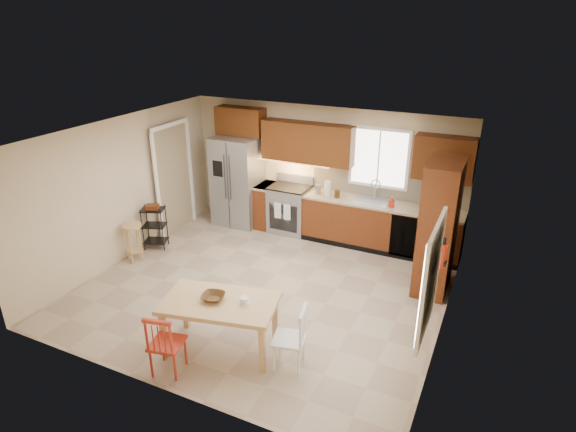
{
  "coord_description": "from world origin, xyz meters",
  "views": [
    {
      "loc": [
        3.2,
        -5.86,
        4.1
      ],
      "look_at": [
        0.25,
        0.4,
        1.15
      ],
      "focal_mm": 30.0,
      "sensor_mm": 36.0,
      "label": 1
    }
  ],
  "objects_px": {
    "bar_stool": "(134,243)",
    "utility_cart": "(155,228)",
    "range_stove": "(290,209)",
    "refrigerator": "(238,181)",
    "soap_bottle": "(392,202)",
    "table_bowl": "(213,300)",
    "chair_white": "(289,338)",
    "fire_extinguisher": "(441,256)",
    "table_jar": "(245,302)",
    "dining_table": "(221,325)",
    "pantry": "(439,227)",
    "chair_red": "(167,342)"
  },
  "relations": [
    {
      "from": "range_stove",
      "to": "fire_extinguisher",
      "type": "distance_m",
      "value": 3.83
    },
    {
      "from": "dining_table",
      "to": "chair_red",
      "type": "relative_size",
      "value": 1.7
    },
    {
      "from": "fire_extinguisher",
      "to": "table_jar",
      "type": "distance_m",
      "value": 2.68
    },
    {
      "from": "fire_extinguisher",
      "to": "bar_stool",
      "type": "distance_m",
      "value": 5.19
    },
    {
      "from": "fire_extinguisher",
      "to": "chair_white",
      "type": "height_order",
      "value": "fire_extinguisher"
    },
    {
      "from": "dining_table",
      "to": "table_bowl",
      "type": "relative_size",
      "value": 4.94
    },
    {
      "from": "chair_white",
      "to": "dining_table",
      "type": "bearing_deg",
      "value": 80.54
    },
    {
      "from": "dining_table",
      "to": "chair_red",
      "type": "xyz_separation_m",
      "value": [
        -0.35,
        -0.65,
        0.07
      ]
    },
    {
      "from": "fire_extinguisher",
      "to": "table_jar",
      "type": "relative_size",
      "value": 3.14
    },
    {
      "from": "range_stove",
      "to": "fire_extinguisher",
      "type": "height_order",
      "value": "fire_extinguisher"
    },
    {
      "from": "soap_bottle",
      "to": "fire_extinguisher",
      "type": "height_order",
      "value": "fire_extinguisher"
    },
    {
      "from": "fire_extinguisher",
      "to": "table_bowl",
      "type": "height_order",
      "value": "fire_extinguisher"
    },
    {
      "from": "chair_red",
      "to": "chair_white",
      "type": "bearing_deg",
      "value": 15.83
    },
    {
      "from": "range_stove",
      "to": "soap_bottle",
      "type": "bearing_deg",
      "value": -2.4
    },
    {
      "from": "table_bowl",
      "to": "bar_stool",
      "type": "bearing_deg",
      "value": 151.69
    },
    {
      "from": "refrigerator",
      "to": "range_stove",
      "type": "bearing_deg",
      "value": 2.99
    },
    {
      "from": "refrigerator",
      "to": "pantry",
      "type": "distance_m",
      "value": 4.23
    },
    {
      "from": "chair_white",
      "to": "table_jar",
      "type": "height_order",
      "value": "chair_white"
    },
    {
      "from": "range_stove",
      "to": "chair_red",
      "type": "height_order",
      "value": "range_stove"
    },
    {
      "from": "bar_stool",
      "to": "dining_table",
      "type": "bearing_deg",
      "value": -27.0
    },
    {
      "from": "soap_bottle",
      "to": "table_bowl",
      "type": "xyz_separation_m",
      "value": [
        -1.36,
        -3.65,
        -0.28
      ]
    },
    {
      "from": "refrigerator",
      "to": "chair_white",
      "type": "distance_m",
      "value": 4.64
    },
    {
      "from": "fire_extinguisher",
      "to": "chair_red",
      "type": "relative_size",
      "value": 0.42
    },
    {
      "from": "range_stove",
      "to": "utility_cart",
      "type": "distance_m",
      "value": 2.63
    },
    {
      "from": "refrigerator",
      "to": "chair_red",
      "type": "bearing_deg",
      "value": -70.21
    },
    {
      "from": "table_bowl",
      "to": "utility_cart",
      "type": "height_order",
      "value": "utility_cart"
    },
    {
      "from": "chair_white",
      "to": "table_jar",
      "type": "bearing_deg",
      "value": 73.87
    },
    {
      "from": "refrigerator",
      "to": "chair_white",
      "type": "height_order",
      "value": "refrigerator"
    },
    {
      "from": "refrigerator",
      "to": "dining_table",
      "type": "relative_size",
      "value": 1.26
    },
    {
      "from": "refrigerator",
      "to": "table_jar",
      "type": "bearing_deg",
      "value": -58.2
    },
    {
      "from": "soap_bottle",
      "to": "pantry",
      "type": "height_order",
      "value": "pantry"
    },
    {
      "from": "pantry",
      "to": "utility_cart",
      "type": "xyz_separation_m",
      "value": [
        -4.93,
        -0.77,
        -0.64
      ]
    },
    {
      "from": "dining_table",
      "to": "chair_white",
      "type": "xyz_separation_m",
      "value": [
        0.95,
        0.05,
        0.07
      ]
    },
    {
      "from": "pantry",
      "to": "fire_extinguisher",
      "type": "height_order",
      "value": "pantry"
    },
    {
      "from": "table_jar",
      "to": "utility_cart",
      "type": "xyz_separation_m",
      "value": [
        -3.02,
        1.89,
        -0.33
      ]
    },
    {
      "from": "soap_bottle",
      "to": "fire_extinguisher",
      "type": "distance_m",
      "value": 2.27
    },
    {
      "from": "refrigerator",
      "to": "soap_bottle",
      "type": "relative_size",
      "value": 9.53
    },
    {
      "from": "chair_red",
      "to": "bar_stool",
      "type": "distance_m",
      "value": 3.13
    },
    {
      "from": "refrigerator",
      "to": "table_bowl",
      "type": "xyz_separation_m",
      "value": [
        1.82,
        -3.68,
        -0.2
      ]
    },
    {
      "from": "range_stove",
      "to": "bar_stool",
      "type": "relative_size",
      "value": 1.32
    },
    {
      "from": "table_jar",
      "to": "dining_table",
      "type": "bearing_deg",
      "value": -164.05
    },
    {
      "from": "table_bowl",
      "to": "chair_white",
      "type": "bearing_deg",
      "value": 2.75
    },
    {
      "from": "table_jar",
      "to": "soap_bottle",
      "type": "bearing_deg",
      "value": 74.95
    },
    {
      "from": "pantry",
      "to": "utility_cart",
      "type": "height_order",
      "value": "pantry"
    },
    {
      "from": "refrigerator",
      "to": "soap_bottle",
      "type": "xyz_separation_m",
      "value": [
        3.18,
        -0.02,
        0.09
      ]
    },
    {
      "from": "fire_extinguisher",
      "to": "dining_table",
      "type": "xyz_separation_m",
      "value": [
        -2.42,
        -1.7,
        -0.75
      ]
    },
    {
      "from": "refrigerator",
      "to": "range_stove",
      "type": "xyz_separation_m",
      "value": [
        1.15,
        0.06,
        -0.45
      ]
    },
    {
      "from": "fire_extinguisher",
      "to": "dining_table",
      "type": "distance_m",
      "value": 3.05
    },
    {
      "from": "soap_bottle",
      "to": "fire_extinguisher",
      "type": "bearing_deg",
      "value": -59.47
    },
    {
      "from": "bar_stool",
      "to": "utility_cart",
      "type": "distance_m",
      "value": 0.57
    }
  ]
}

